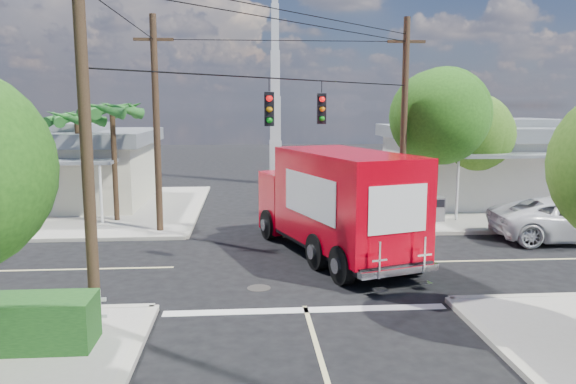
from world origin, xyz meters
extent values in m
plane|color=black|center=(0.00, 0.00, 0.00)|extent=(120.00, 120.00, 0.00)
cube|color=#A7A196|center=(11.00, 11.00, 0.07)|extent=(14.00, 14.00, 0.14)
cube|color=#B4AF9F|center=(4.00, 11.00, 0.07)|extent=(0.25, 14.00, 0.14)
cube|color=#B4AF9F|center=(11.00, 4.00, 0.07)|extent=(14.00, 0.25, 0.14)
cube|color=#A7A196|center=(-11.00, 11.00, 0.07)|extent=(14.00, 14.00, 0.14)
cube|color=#B4AF9F|center=(-4.00, 11.00, 0.07)|extent=(0.25, 14.00, 0.14)
cube|color=#B4AF9F|center=(-11.00, 4.00, 0.07)|extent=(14.00, 0.25, 0.14)
cube|color=beige|center=(0.00, 10.00, 0.01)|extent=(0.12, 12.00, 0.01)
cube|color=beige|center=(10.00, 0.00, 0.01)|extent=(12.00, 0.12, 0.01)
cube|color=silver|center=(0.00, -4.30, 0.01)|extent=(7.50, 0.40, 0.01)
cube|color=silver|center=(12.50, 12.00, 1.84)|extent=(11.00, 8.00, 3.40)
cube|color=gray|center=(12.50, 12.00, 3.89)|extent=(11.80, 8.80, 0.70)
cube|color=gray|center=(12.50, 12.00, 4.39)|extent=(6.05, 4.40, 0.50)
cube|color=gray|center=(12.50, 7.10, 3.04)|extent=(9.90, 1.80, 0.15)
cylinder|color=silver|center=(8.10, 6.30, 1.59)|extent=(0.12, 0.12, 2.90)
cube|color=beige|center=(-12.00, 12.50, 1.74)|extent=(10.00, 8.00, 3.20)
cube|color=gray|center=(-12.00, 12.50, 3.69)|extent=(10.80, 8.80, 0.70)
cube|color=gray|center=(-12.00, 12.50, 4.19)|extent=(5.50, 4.40, 0.50)
cube|color=gray|center=(-12.00, 7.60, 2.84)|extent=(9.00, 1.80, 0.15)
cylinder|color=silver|center=(-8.00, 6.80, 1.49)|extent=(0.12, 0.12, 2.70)
cube|color=silver|center=(0.50, 20.00, 1.50)|extent=(0.80, 0.80, 3.00)
cube|color=silver|center=(0.50, 20.00, 4.50)|extent=(0.70, 0.70, 3.00)
cube|color=silver|center=(0.50, 20.00, 7.50)|extent=(0.60, 0.60, 3.00)
cube|color=silver|center=(0.50, 20.00, 10.50)|extent=(0.50, 0.50, 3.00)
cylinder|color=#422D1C|center=(7.20, 6.80, 2.19)|extent=(0.28, 0.28, 4.10)
sphere|color=#1F4D13|center=(7.20, 6.80, 4.75)|extent=(4.10, 4.10, 4.10)
sphere|color=#1F4D13|center=(6.80, 7.00, 5.00)|extent=(3.33, 3.33, 3.33)
sphere|color=#1F4D13|center=(7.55, 6.50, 4.62)|extent=(3.58, 3.58, 3.58)
cylinder|color=#422D1C|center=(9.80, 9.00, 1.93)|extent=(0.28, 0.28, 3.58)
sphere|color=#356218|center=(9.80, 9.00, 4.17)|extent=(3.58, 3.58, 3.58)
sphere|color=#356218|center=(9.40, 9.20, 4.40)|extent=(2.91, 2.91, 2.91)
sphere|color=#356218|center=(10.15, 8.70, 4.06)|extent=(3.14, 3.14, 3.14)
cylinder|color=#422D1C|center=(-7.50, 7.50, 2.64)|extent=(0.24, 0.24, 5.00)
cone|color=#286F27|center=(-6.60, 7.50, 5.24)|extent=(0.50, 2.06, 0.98)
cone|color=#286F27|center=(-6.94, 8.20, 5.24)|extent=(1.92, 1.68, 0.98)
cone|color=#286F27|center=(-7.70, 8.38, 5.24)|extent=(2.12, 0.95, 0.98)
cone|color=#286F27|center=(-8.31, 7.89, 5.24)|extent=(1.34, 2.07, 0.98)
cone|color=#286F27|center=(-8.31, 7.11, 5.24)|extent=(1.34, 2.07, 0.98)
cone|color=#286F27|center=(-7.70, 6.62, 5.24)|extent=(2.12, 0.95, 0.98)
cone|color=#286F27|center=(-6.94, 6.80, 5.24)|extent=(1.92, 1.68, 0.98)
cylinder|color=#422D1C|center=(-9.50, 9.00, 2.44)|extent=(0.24, 0.24, 4.60)
cone|color=#286F27|center=(-8.60, 9.00, 4.84)|extent=(0.50, 2.06, 0.98)
cone|color=#286F27|center=(-8.94, 9.70, 4.84)|extent=(1.92, 1.68, 0.98)
cone|color=#286F27|center=(-9.70, 9.88, 4.84)|extent=(2.12, 0.95, 0.98)
cone|color=#286F27|center=(-10.31, 9.39, 4.84)|extent=(1.34, 2.07, 0.98)
cone|color=#286F27|center=(-10.31, 8.61, 4.84)|extent=(1.34, 2.07, 0.98)
cone|color=#286F27|center=(-9.70, 8.12, 4.84)|extent=(2.12, 0.95, 0.98)
cone|color=#286F27|center=(-8.94, 8.30, 4.84)|extent=(1.92, 1.68, 0.98)
cylinder|color=#473321|center=(-5.20, -5.20, 4.50)|extent=(0.28, 0.28, 9.00)
cylinder|color=#473321|center=(5.20, 5.20, 4.50)|extent=(0.28, 0.28, 9.00)
cube|color=#473321|center=(5.20, 5.20, 8.00)|extent=(1.60, 0.12, 0.12)
cylinder|color=#473321|center=(-5.20, 5.20, 4.50)|extent=(0.28, 0.28, 9.00)
cube|color=#473321|center=(-5.20, 5.20, 8.00)|extent=(1.60, 0.12, 0.12)
cylinder|color=black|center=(0.00, 0.00, 6.20)|extent=(10.43, 10.43, 0.04)
cube|color=black|center=(-0.80, -0.80, 5.25)|extent=(0.30, 0.24, 1.05)
sphere|color=red|center=(-0.80, -0.94, 5.58)|extent=(0.20, 0.20, 0.20)
cube|color=black|center=(1.10, 1.10, 5.25)|extent=(0.30, 0.24, 1.05)
sphere|color=red|center=(1.10, 0.96, 5.58)|extent=(0.20, 0.20, 0.20)
cube|color=silver|center=(-5.00, -5.60, 0.64)|extent=(0.09, 0.06, 1.00)
cube|color=#A5251C|center=(5.80, 6.20, 0.69)|extent=(0.50, 0.50, 1.10)
cube|color=navy|center=(6.50, 6.20, 0.69)|extent=(0.50, 0.50, 1.10)
cube|color=slate|center=(7.20, 6.20, 0.69)|extent=(0.50, 0.50, 1.10)
cube|color=black|center=(1.54, 1.17, 0.60)|extent=(5.02, 8.87, 0.27)
cube|color=red|center=(0.51, 4.34, 1.47)|extent=(3.06, 2.57, 2.40)
cube|color=black|center=(0.27, 5.06, 1.91)|extent=(2.26, 0.97, 1.04)
cube|color=silver|center=(0.20, 5.27, 0.71)|extent=(2.43, 0.90, 0.38)
cube|color=red|center=(1.84, 0.24, 2.24)|extent=(4.55, 6.86, 3.16)
cube|color=white|center=(3.16, 0.67, 2.40)|extent=(1.23, 3.74, 1.42)
cube|color=white|center=(0.52, -0.19, 2.40)|extent=(1.23, 3.74, 1.42)
cube|color=white|center=(2.82, -2.79, 2.40)|extent=(1.87, 0.63, 1.42)
cube|color=silver|center=(2.87, -2.92, 0.60)|extent=(2.57, 1.07, 0.20)
cube|color=silver|center=(2.18, -3.29, 1.04)|extent=(0.49, 0.21, 1.09)
cube|color=silver|center=(3.64, -2.82, 1.04)|extent=(0.49, 0.21, 1.09)
cylinder|color=black|center=(-0.63, 3.79, 0.60)|extent=(0.70, 1.25, 1.20)
cylinder|color=black|center=(1.75, 4.57, 0.60)|extent=(0.70, 1.25, 1.20)
cylinder|color=black|center=(1.32, -2.22, 0.60)|extent=(0.70, 1.25, 1.20)
cylinder|color=black|center=(3.71, -1.45, 0.60)|extent=(0.70, 1.25, 1.20)
imported|color=silver|center=(11.40, 2.61, 0.86)|extent=(6.39, 3.29, 1.72)
camera|label=1|loc=(-1.55, -18.41, 5.36)|focal=35.00mm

